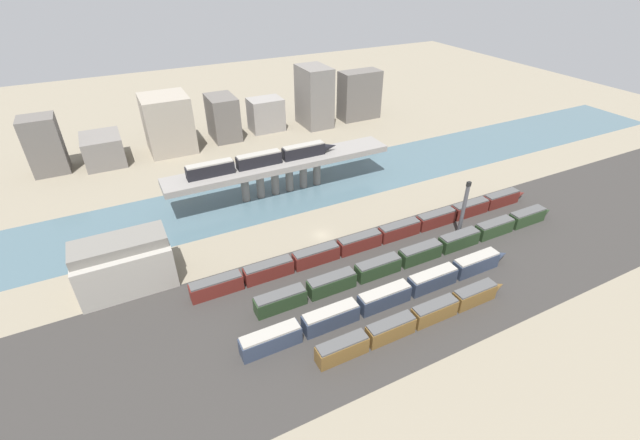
# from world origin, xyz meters

# --- Properties ---
(ground_plane) EXTENTS (400.00, 400.00, 0.00)m
(ground_plane) POSITION_xyz_m (0.00, 0.00, 0.00)
(ground_plane) COLOR gray
(railbed_yard) EXTENTS (280.00, 42.00, 0.01)m
(railbed_yard) POSITION_xyz_m (0.00, -24.00, 0.00)
(railbed_yard) COLOR #33302D
(railbed_yard) RESTS_ON ground
(river_water) EXTENTS (320.00, 27.83, 0.01)m
(river_water) POSITION_xyz_m (0.00, 26.19, 0.00)
(river_water) COLOR #47606B
(river_water) RESTS_ON ground
(bridge) EXTENTS (68.20, 9.45, 10.14)m
(bridge) POSITION_xyz_m (0.00, 26.19, 8.31)
(bridge) COLOR gray
(bridge) RESTS_ON ground
(train_on_bridge) EXTENTS (45.47, 2.90, 3.78)m
(train_on_bridge) POSITION_xyz_m (-5.19, 26.19, 11.98)
(train_on_bridge) COLOR black
(train_on_bridge) RESTS_ON bridge
(train_yard_near) EXTENTS (44.82, 2.85, 3.96)m
(train_yard_near) POSITION_xyz_m (2.45, -36.20, 1.94)
(train_yard_near) COLOR brown
(train_yard_near) RESTS_ON ground
(train_yard_mid) EXTENTS (65.59, 3.08, 4.05)m
(train_yard_mid) POSITION_xyz_m (1.27, -28.49, 1.99)
(train_yard_mid) COLOR #2D384C
(train_yard_mid) RESTS_ON ground
(train_yard_far) EXTENTS (85.88, 3.12, 3.86)m
(train_yard_far) POSITION_xyz_m (17.48, -19.57, 1.90)
(train_yard_far) COLOR #23381E
(train_yard_far) RESTS_ON ground
(train_yard_outer) EXTENTS (98.29, 2.92, 3.88)m
(train_yard_outer) POSITION_xyz_m (12.77, -9.37, 1.91)
(train_yard_outer) COLOR #5B1E19
(train_yard_outer) RESTS_ON ground
(warehouse_building) EXTENTS (19.36, 11.34, 11.97)m
(warehouse_building) POSITION_xyz_m (-46.46, 2.25, 5.69)
(warehouse_building) COLOR #9E998E
(warehouse_building) RESTS_ON ground
(signal_tower) EXTENTS (1.00, 0.95, 15.20)m
(signal_tower) POSITION_xyz_m (31.99, -15.45, 7.48)
(signal_tower) COLOR #4C4C51
(signal_tower) RESTS_ON ground
(city_block_far_left) EXTENTS (10.46, 9.55, 18.59)m
(city_block_far_left) POSITION_xyz_m (-62.54, 73.29, 9.30)
(city_block_far_left) COLOR #605B56
(city_block_far_left) RESTS_ON ground
(city_block_left) EXTENTS (12.45, 15.05, 9.81)m
(city_block_left) POSITION_xyz_m (-46.30, 72.75, 4.91)
(city_block_left) COLOR slate
(city_block_left) RESTS_ON ground
(city_block_center) EXTENTS (15.71, 16.00, 19.88)m
(city_block_center) POSITION_xyz_m (-23.73, 74.02, 9.94)
(city_block_center) COLOR gray
(city_block_center) RESTS_ON ground
(city_block_right) EXTENTS (9.85, 14.36, 16.18)m
(city_block_right) POSITION_xyz_m (-3.22, 76.61, 8.09)
(city_block_right) COLOR #605B56
(city_block_right) RESTS_ON ground
(city_block_far_right) EXTENTS (13.04, 9.63, 12.66)m
(city_block_far_right) POSITION_xyz_m (14.35, 77.37, 6.33)
(city_block_far_right) COLOR gray
(city_block_far_right) RESTS_ON ground
(city_block_tall) EXTENTS (10.69, 15.56, 23.51)m
(city_block_tall) POSITION_xyz_m (34.26, 74.04, 11.75)
(city_block_tall) COLOR slate
(city_block_tall) RESTS_ON ground
(city_block_low) EXTENTS (17.17, 8.54, 19.84)m
(city_block_low) POSITION_xyz_m (54.95, 72.81, 9.92)
(city_block_low) COLOR #605B56
(city_block_low) RESTS_ON ground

